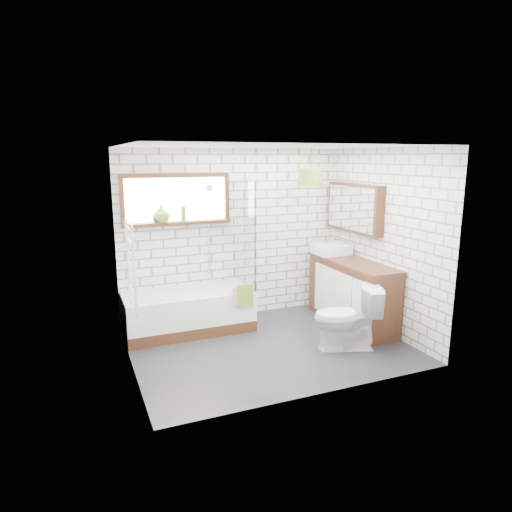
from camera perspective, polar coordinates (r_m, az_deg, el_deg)
name	(u,v)px	position (r m, az deg, el deg)	size (l,w,h in m)	color
floor	(269,346)	(5.97, 1.64, -11.23)	(3.40, 2.60, 0.01)	black
ceiling	(270,146)	(5.48, 1.81, 13.61)	(3.40, 2.60, 0.01)	white
wall_back	(234,234)	(6.78, -2.78, 2.71)	(3.40, 0.01, 2.50)	white
wall_front	(325,276)	(4.46, 8.57, -2.51)	(3.40, 0.01, 2.50)	white
wall_left	(127,263)	(5.15, -15.87, -0.85)	(0.01, 2.60, 2.50)	white
wall_right	(384,241)	(6.47, 15.67, 1.78)	(0.01, 2.60, 2.50)	white
window	(177,200)	(6.44, -9.89, 6.96)	(1.52, 0.16, 0.68)	#361B0F
towel_radiator	(131,267)	(5.17, -15.34, -1.34)	(0.06, 0.52, 1.00)	white
mirror_cabinet	(354,208)	(6.84, 12.21, 5.90)	(0.16, 1.20, 0.70)	#361B0F
shower_riser	(209,230)	(6.60, -5.93, 3.27)	(0.02, 0.02, 1.30)	silver
bathtub	(188,311)	(6.43, -8.44, -6.86)	(1.74, 0.77, 0.56)	white
shower_screen	(245,234)	(6.42, -1.34, 2.75)	(0.02, 0.72, 1.50)	white
towel_green	(245,295)	(6.20, -1.42, -4.93)	(0.23, 0.06, 0.31)	olive
towel_beige	(240,296)	(6.17, -2.07, -5.01)	(0.19, 0.05, 0.24)	tan
vanity	(352,292)	(6.72, 11.88, -4.46)	(0.53, 1.65, 0.94)	#361B0F
basin	(331,249)	(6.97, 9.37, 0.84)	(0.49, 0.43, 0.14)	white
tap	(340,244)	(7.04, 10.50, 1.45)	(0.03, 0.03, 0.17)	silver
toilet	(347,318)	(5.87, 11.25, -7.55)	(0.81, 0.46, 0.82)	white
vase_olive	(161,215)	(6.38, -11.75, 5.05)	(0.23, 0.23, 0.24)	olive
vase_dark	(158,218)	(6.38, -12.09, 4.69)	(0.16, 0.16, 0.17)	black
bottle	(184,215)	(6.45, -9.05, 5.06)	(0.07, 0.07, 0.21)	olive
pendant	(310,177)	(6.61, 6.82, 9.80)	(0.34, 0.34, 0.25)	olive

